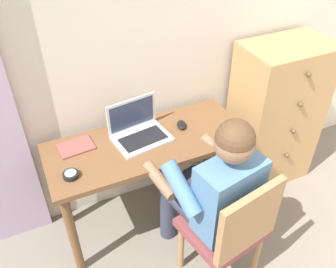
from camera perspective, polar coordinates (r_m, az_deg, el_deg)
wall_back at (r=2.42m, az=1.49°, el=15.22°), size 4.80×0.05×2.50m
desk at (r=2.38m, az=-3.20°, el=-3.39°), size 1.28×0.52×0.74m
dresser at (r=2.91m, az=16.37°, el=2.81°), size 0.62×0.44×1.16m
chair at (r=2.15m, az=9.81°, el=-14.49°), size 0.49×0.47×0.90m
person_seated at (r=2.09m, az=6.95°, el=-8.27°), size 0.60×0.64×1.21m
laptop at (r=2.32m, az=-4.63°, el=0.61°), size 0.37×0.30×0.24m
computer_mouse at (r=2.41m, az=2.13°, el=1.44°), size 0.09×0.11×0.03m
desk_clock at (r=2.13m, az=-14.96°, el=-6.18°), size 0.09×0.09×0.03m
notebook_pad at (r=2.32m, az=-14.20°, el=-1.96°), size 0.22×0.17×0.01m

